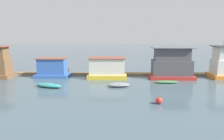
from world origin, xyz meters
TOP-DOWN VIEW (x-y plane):
  - ground_plane at (0.00, 0.00)m, footprint 200.00×200.00m
  - dock_walkway at (0.00, 2.55)m, footprint 51.00×1.53m
  - houseboat_blue at (-9.59, 0.19)m, footprint 5.22×3.24m
  - houseboat_yellow at (-0.77, -0.25)m, footprint 5.99×3.64m
  - houseboat_red at (9.28, -0.15)m, footprint 6.85×3.47m
  - dinghy_teal at (-8.14, -6.40)m, footprint 4.03×2.38m
  - dinghy_grey at (1.03, -5.73)m, footprint 3.09×1.81m
  - dinghy_green at (7.80, -3.54)m, footprint 3.39×1.22m
  - mooring_post_far_left at (-7.22, 1.54)m, footprint 0.24×0.24m
  - mooring_post_far_right at (-11.27, 1.54)m, footprint 0.27×0.27m
  - buoy_red at (5.09, -12.68)m, footprint 0.69×0.69m

SIDE VIEW (x-z plane):
  - ground_plane at x=0.00m, z-range 0.00..0.00m
  - dock_walkway at x=0.00m, z-range 0.00..0.30m
  - dinghy_green at x=7.80m, z-range 0.00..0.36m
  - dinghy_grey at x=1.03m, z-range 0.00..0.51m
  - dinghy_teal at x=-8.14m, z-range 0.00..0.54m
  - buoy_red at x=5.09m, z-range 0.00..0.69m
  - mooring_post_far_left at x=-7.22m, z-range 0.00..1.28m
  - mooring_post_far_right at x=-11.27m, z-range 0.00..2.01m
  - houseboat_blue at x=-9.59m, z-range -0.13..2.96m
  - houseboat_yellow at x=-0.77m, z-range -0.08..3.18m
  - houseboat_red at x=9.28m, z-range -0.30..4.55m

